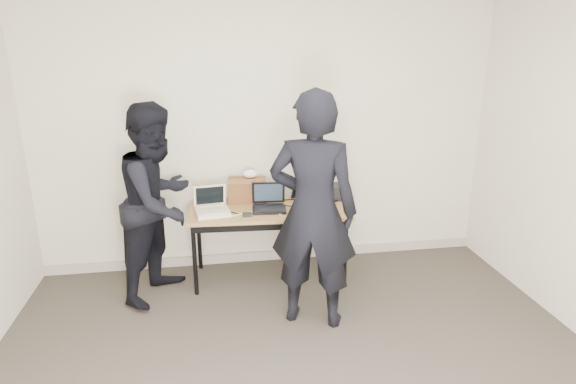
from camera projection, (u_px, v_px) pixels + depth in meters
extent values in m
cube|color=beige|center=(267.00, 134.00, 4.75)|extent=(4.50, 0.05, 2.70)
cube|color=olive|center=(269.00, 210.00, 4.53)|extent=(1.53, 0.74, 0.03)
cylinder|color=black|center=(195.00, 260.00, 4.33)|extent=(0.04, 0.04, 0.68)
cylinder|color=black|center=(345.00, 253.00, 4.46)|extent=(0.04, 0.04, 0.68)
cylinder|color=black|center=(199.00, 237.00, 4.83)|extent=(0.04, 0.04, 0.68)
cylinder|color=black|center=(334.00, 232.00, 4.96)|extent=(0.04, 0.04, 0.68)
cube|color=black|center=(271.00, 227.00, 4.28)|extent=(1.40, 0.10, 0.06)
cube|color=beige|center=(213.00, 212.00, 4.37)|extent=(0.33, 0.29, 0.03)
cube|color=beige|center=(213.00, 211.00, 4.34)|extent=(0.26, 0.17, 0.01)
cube|color=beige|center=(210.00, 195.00, 4.46)|extent=(0.30, 0.09, 0.21)
cube|color=black|center=(210.00, 195.00, 4.45)|extent=(0.26, 0.07, 0.17)
cube|color=beige|center=(211.00, 206.00, 4.48)|extent=(0.27, 0.05, 0.02)
cube|color=black|center=(269.00, 210.00, 4.47)|extent=(0.33, 0.26, 0.02)
cube|color=black|center=(269.00, 209.00, 4.43)|extent=(0.26, 0.15, 0.01)
cube|color=black|center=(268.00, 193.00, 4.57)|extent=(0.31, 0.10, 0.22)
cube|color=#26333F|center=(268.00, 193.00, 4.56)|extent=(0.27, 0.07, 0.18)
cube|color=black|center=(269.00, 204.00, 4.57)|extent=(0.28, 0.04, 0.02)
cube|color=black|center=(317.00, 201.00, 4.70)|extent=(0.42, 0.39, 0.02)
cube|color=black|center=(319.00, 200.00, 4.67)|extent=(0.31, 0.26, 0.01)
cube|color=black|center=(306.00, 185.00, 4.78)|extent=(0.33, 0.25, 0.23)
cube|color=black|center=(307.00, 185.00, 4.77)|extent=(0.28, 0.20, 0.19)
cube|color=black|center=(309.00, 197.00, 4.78)|extent=(0.27, 0.17, 0.02)
cube|color=brown|center=(248.00, 190.00, 4.67)|extent=(0.38, 0.20, 0.24)
cube|color=brown|center=(247.00, 182.00, 4.58)|extent=(0.37, 0.12, 0.07)
cube|color=brown|center=(264.00, 192.00, 4.68)|extent=(0.03, 0.10, 0.02)
ellipsoid|color=white|center=(250.00, 174.00, 4.63)|extent=(0.14, 0.12, 0.08)
cube|color=black|center=(329.00, 192.00, 4.77)|extent=(0.26, 0.22, 0.14)
cube|color=black|center=(247.00, 215.00, 4.32)|extent=(0.08, 0.05, 0.03)
cube|color=black|center=(285.00, 200.00, 4.75)|extent=(0.25, 0.02, 0.01)
cube|color=black|center=(301.00, 207.00, 4.54)|extent=(0.30, 0.17, 0.01)
cube|color=black|center=(323.00, 205.00, 4.60)|extent=(0.17, 0.22, 0.01)
cube|color=silver|center=(270.00, 212.00, 4.41)|extent=(0.20, 0.16, 0.01)
cube|color=silver|center=(245.00, 213.00, 4.39)|extent=(0.26, 0.13, 0.01)
cube|color=black|center=(223.00, 210.00, 4.47)|extent=(0.25, 0.24, 0.01)
imported|color=black|center=(313.00, 212.00, 3.75)|extent=(0.82, 0.68, 1.91)
imported|color=black|center=(159.00, 202.00, 4.21)|extent=(0.99, 1.07, 1.75)
cube|color=#ABA08E|center=(269.00, 255.00, 5.11)|extent=(4.50, 0.03, 0.10)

